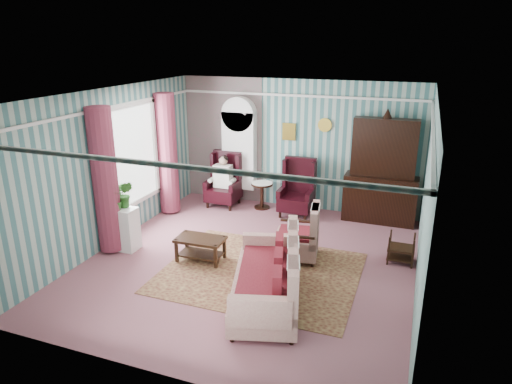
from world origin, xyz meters
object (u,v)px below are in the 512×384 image
(wingback_right, at_px, (296,188))
(coffee_table, at_px, (201,249))
(round_side_table, at_px, (262,196))
(sofa, at_px, (266,269))
(plant_stand, at_px, (123,229))
(wingback_left, at_px, (223,180))
(seated_woman, at_px, (223,181))
(dresser_hutch, at_px, (382,168))
(floral_armchair, at_px, (297,232))
(bookcase, at_px, (239,156))
(nest_table, at_px, (401,248))

(wingback_right, distance_m, coffee_table, 2.89)
(round_side_table, distance_m, sofa, 4.02)
(round_side_table, bearing_deg, plant_stand, -120.38)
(wingback_left, xyz_separation_m, seated_woman, (0.00, 0.00, -0.04))
(wingback_left, relative_size, plant_stand, 1.56)
(dresser_hutch, bearing_deg, seated_woman, -175.59)
(plant_stand, bearing_deg, wingback_right, 47.16)
(wingback_right, xyz_separation_m, coffee_table, (-0.99, -2.69, -0.41))
(round_side_table, height_order, floral_armchair, floral_armchair)
(bookcase, xyz_separation_m, wingback_right, (1.50, -0.39, -0.50))
(nest_table, relative_size, coffee_table, 0.64)
(nest_table, bearing_deg, seated_woman, 159.15)
(wingback_left, xyz_separation_m, nest_table, (4.07, -1.55, -0.35))
(nest_table, height_order, plant_stand, plant_stand)
(bookcase, height_order, plant_stand, bookcase)
(sofa, bearing_deg, nest_table, -56.80)
(wingback_left, height_order, coffee_table, wingback_left)
(wingback_right, distance_m, plant_stand, 3.76)
(plant_stand, height_order, coffee_table, plant_stand)
(dresser_hutch, distance_m, wingback_left, 3.55)
(seated_woman, relative_size, sofa, 0.57)
(seated_woman, relative_size, coffee_table, 1.40)
(bookcase, distance_m, seated_woman, 0.70)
(round_side_table, bearing_deg, floral_armchair, -56.84)
(bookcase, relative_size, floral_armchair, 2.25)
(dresser_hutch, xyz_separation_m, coffee_table, (-2.74, -2.96, -0.97))
(dresser_hutch, relative_size, sofa, 1.14)
(coffee_table, bearing_deg, bookcase, 99.41)
(seated_woman, bearing_deg, wingback_right, 0.00)
(bookcase, distance_m, wingback_left, 0.68)
(wingback_left, relative_size, coffee_table, 1.49)
(round_side_table, distance_m, floral_armchair, 2.59)
(coffee_table, bearing_deg, nest_table, 18.98)
(bookcase, distance_m, wingback_right, 1.63)
(wingback_left, height_order, wingback_right, same)
(wingback_left, bearing_deg, floral_armchair, -41.02)
(bookcase, relative_size, coffee_table, 2.66)
(round_side_table, relative_size, coffee_table, 0.71)
(round_side_table, xyz_separation_m, coffee_table, (-0.14, -2.84, -0.09))
(dresser_hutch, xyz_separation_m, wingback_right, (-1.75, -0.27, -0.55))
(nest_table, relative_size, floral_armchair, 0.54)
(wingback_left, xyz_separation_m, round_side_table, (0.90, 0.15, -0.33))
(wingback_right, bearing_deg, dresser_hutch, 8.77)
(plant_stand, bearing_deg, nest_table, 13.84)
(seated_woman, distance_m, round_side_table, 0.96)
(dresser_hutch, bearing_deg, sofa, -107.36)
(wingback_left, height_order, round_side_table, wingback_left)
(sofa, distance_m, coffee_table, 1.82)
(wingback_left, bearing_deg, dresser_hutch, 4.41)
(bookcase, relative_size, wingback_left, 1.79)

